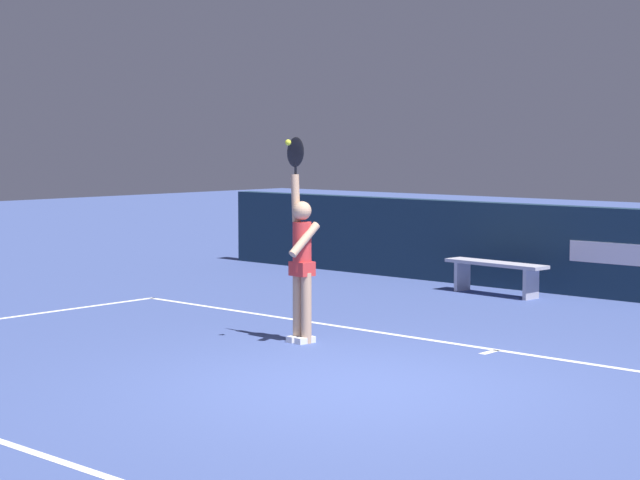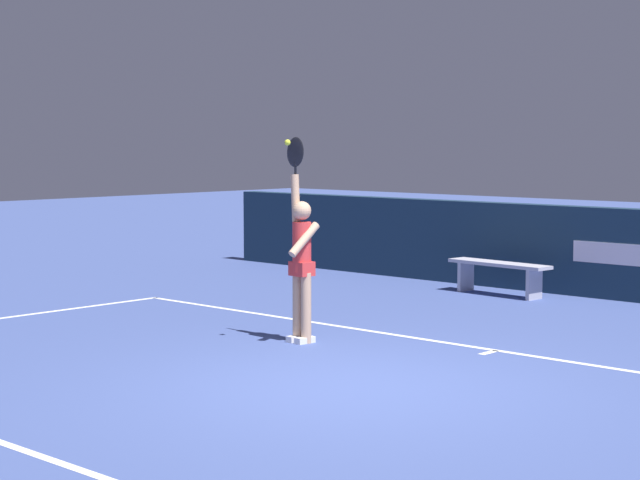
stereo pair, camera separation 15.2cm
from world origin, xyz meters
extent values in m
plane|color=#3D4E8B|center=(0.00, 0.00, 0.00)|extent=(60.00, 60.00, 0.00)
cube|color=white|center=(0.00, 2.36, 0.00)|extent=(11.79, 0.08, 0.00)
cube|color=white|center=(0.00, -3.25, 0.00)|extent=(11.79, 0.08, 0.00)
cube|color=white|center=(0.00, 2.21, 0.00)|extent=(0.08, 0.30, 0.00)
cylinder|color=tan|center=(-1.83, 1.28, 0.40)|extent=(0.12, 0.12, 0.80)
cylinder|color=tan|center=(-1.97, 1.30, 0.40)|extent=(0.12, 0.12, 0.80)
cube|color=white|center=(-1.83, 1.26, 0.04)|extent=(0.12, 0.25, 0.07)
cube|color=white|center=(-1.98, 1.28, 0.04)|extent=(0.12, 0.25, 0.07)
cylinder|color=red|center=(-1.90, 1.29, 1.08)|extent=(0.21, 0.21, 0.57)
cube|color=red|center=(-1.90, 1.29, 0.84)|extent=(0.26, 0.22, 0.16)
sphere|color=tan|center=(-1.90, 1.29, 1.49)|extent=(0.21, 0.21, 0.21)
cylinder|color=tan|center=(-2.01, 1.30, 1.63)|extent=(0.13, 0.10, 0.54)
cylinder|color=tan|center=(-1.80, 1.22, 1.18)|extent=(0.13, 0.43, 0.38)
ellipsoid|color=black|center=(-2.01, 1.30, 2.15)|extent=(0.34, 0.06, 0.39)
cylinder|color=black|center=(-2.01, 1.30, 1.96)|extent=(0.03, 0.03, 0.18)
sphere|color=yellow|center=(-1.81, 0.97, 2.26)|extent=(0.07, 0.07, 0.07)
cube|color=#B2B0BF|center=(-2.38, 6.00, 0.47)|extent=(1.68, 0.49, 0.05)
cube|color=#B2B0BF|center=(-3.01, 6.05, 0.23)|extent=(0.08, 0.32, 0.47)
cube|color=#B2B0BF|center=(-1.75, 5.95, 0.23)|extent=(0.08, 0.32, 0.47)
camera|label=1|loc=(6.44, -7.67, 2.28)|focal=61.49mm
camera|label=2|loc=(6.56, -7.56, 2.28)|focal=61.49mm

